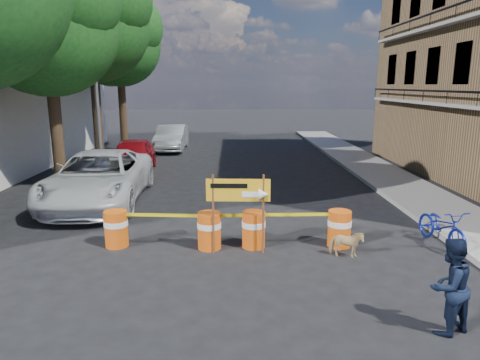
{
  "coord_description": "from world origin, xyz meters",
  "views": [
    {
      "loc": [
        -0.4,
        -8.89,
        3.9
      ],
      "look_at": [
        -0.14,
        2.71,
        1.3
      ],
      "focal_mm": 32.0,
      "sensor_mm": 36.0,
      "label": 1
    }
  ],
  "objects_px": {
    "bicycle": "(444,209)",
    "sedan_red": "(133,156)",
    "pedestrian": "(449,286)",
    "dog": "(346,244)",
    "barrel_mid_right": "(254,229)",
    "detour_sign": "(247,196)",
    "suv_white": "(99,178)",
    "barrel_mid_left": "(209,230)",
    "barrel_far_right": "(339,228)",
    "sedan_silver": "(172,138)",
    "barrel_far_left": "(116,228)"
  },
  "relations": [
    {
      "from": "pedestrian",
      "to": "sedan_red",
      "type": "relative_size",
      "value": 0.36
    },
    {
      "from": "barrel_mid_right",
      "to": "sedan_red",
      "type": "height_order",
      "value": "sedan_red"
    },
    {
      "from": "bicycle",
      "to": "dog",
      "type": "relative_size",
      "value": 2.42
    },
    {
      "from": "barrel_far_left",
      "to": "bicycle",
      "type": "xyz_separation_m",
      "value": [
        8.01,
        -0.12,
        0.46
      ]
    },
    {
      "from": "detour_sign",
      "to": "pedestrian",
      "type": "xyz_separation_m",
      "value": [
        3.07,
        -3.37,
        -0.6
      ]
    },
    {
      "from": "detour_sign",
      "to": "sedan_silver",
      "type": "distance_m",
      "value": 16.83
    },
    {
      "from": "suv_white",
      "to": "sedan_silver",
      "type": "height_order",
      "value": "suv_white"
    },
    {
      "from": "barrel_far_right",
      "to": "dog",
      "type": "xyz_separation_m",
      "value": [
        -0.01,
        -0.7,
        -0.15
      ]
    },
    {
      "from": "barrel_mid_right",
      "to": "pedestrian",
      "type": "xyz_separation_m",
      "value": [
        2.88,
        -3.75,
        0.33
      ]
    },
    {
      "from": "barrel_mid_right",
      "to": "barrel_far_left",
      "type": "bearing_deg",
      "value": 177.79
    },
    {
      "from": "pedestrian",
      "to": "dog",
      "type": "height_order",
      "value": "pedestrian"
    },
    {
      "from": "barrel_mid_right",
      "to": "bicycle",
      "type": "distance_m",
      "value": 4.67
    },
    {
      "from": "barrel_mid_left",
      "to": "bicycle",
      "type": "bearing_deg",
      "value": 0.72
    },
    {
      "from": "bicycle",
      "to": "dog",
      "type": "height_order",
      "value": "bicycle"
    },
    {
      "from": "barrel_far_right",
      "to": "suv_white",
      "type": "relative_size",
      "value": 0.15
    },
    {
      "from": "barrel_mid_left",
      "to": "bicycle",
      "type": "xyz_separation_m",
      "value": [
        5.72,
        0.07,
        0.46
      ]
    },
    {
      "from": "barrel_mid_right",
      "to": "dog",
      "type": "xyz_separation_m",
      "value": [
        2.09,
        -0.68,
        -0.15
      ]
    },
    {
      "from": "barrel_mid_right",
      "to": "pedestrian",
      "type": "distance_m",
      "value": 4.74
    },
    {
      "from": "barrel_far_right",
      "to": "pedestrian",
      "type": "bearing_deg",
      "value": -78.35
    },
    {
      "from": "barrel_mid_left",
      "to": "barrel_far_right",
      "type": "distance_m",
      "value": 3.18
    },
    {
      "from": "bicycle",
      "to": "sedan_red",
      "type": "relative_size",
      "value": 0.42
    },
    {
      "from": "barrel_far_left",
      "to": "barrel_mid_left",
      "type": "height_order",
      "value": "same"
    },
    {
      "from": "barrel_mid_left",
      "to": "dog",
      "type": "bearing_deg",
      "value": -11.0
    },
    {
      "from": "sedan_red",
      "to": "dog",
      "type": "bearing_deg",
      "value": -59.8
    },
    {
      "from": "barrel_mid_right",
      "to": "bicycle",
      "type": "xyz_separation_m",
      "value": [
        4.64,
        0.01,
        0.46
      ]
    },
    {
      "from": "bicycle",
      "to": "dog",
      "type": "bearing_deg",
      "value": -173.07
    },
    {
      "from": "pedestrian",
      "to": "detour_sign",
      "type": "bearing_deg",
      "value": -72.11
    },
    {
      "from": "barrel_mid_left",
      "to": "sedan_red",
      "type": "relative_size",
      "value": 0.2
    },
    {
      "from": "barrel_mid_left",
      "to": "detour_sign",
      "type": "bearing_deg",
      "value": -19.88
    },
    {
      "from": "barrel_far_right",
      "to": "bicycle",
      "type": "distance_m",
      "value": 2.58
    },
    {
      "from": "pedestrian",
      "to": "dog",
      "type": "xyz_separation_m",
      "value": [
        -0.79,
        3.08,
        -0.47
      ]
    },
    {
      "from": "barrel_far_right",
      "to": "dog",
      "type": "distance_m",
      "value": 0.71
    },
    {
      "from": "dog",
      "to": "suv_white",
      "type": "height_order",
      "value": "suv_white"
    },
    {
      "from": "barrel_mid_right",
      "to": "sedan_red",
      "type": "distance_m",
      "value": 10.53
    },
    {
      "from": "detour_sign",
      "to": "dog",
      "type": "xyz_separation_m",
      "value": [
        2.28,
        -0.3,
        -1.07
      ]
    },
    {
      "from": "barrel_far_right",
      "to": "bicycle",
      "type": "xyz_separation_m",
      "value": [
        2.54,
        -0.01,
        0.46
      ]
    },
    {
      "from": "suv_white",
      "to": "sedan_red",
      "type": "xyz_separation_m",
      "value": [
        0.0,
        5.12,
        -0.09
      ]
    },
    {
      "from": "dog",
      "to": "suv_white",
      "type": "distance_m",
      "value": 8.57
    },
    {
      "from": "bicycle",
      "to": "sedan_red",
      "type": "bearing_deg",
      "value": 127.81
    },
    {
      "from": "bicycle",
      "to": "sedan_red",
      "type": "height_order",
      "value": "bicycle"
    },
    {
      "from": "barrel_mid_right",
      "to": "suv_white",
      "type": "bearing_deg",
      "value": 139.95
    },
    {
      "from": "sedan_red",
      "to": "barrel_far_right",
      "type": "bearing_deg",
      "value": -57.78
    },
    {
      "from": "barrel_far_left",
      "to": "dog",
      "type": "bearing_deg",
      "value": -8.42
    },
    {
      "from": "barrel_mid_right",
      "to": "detour_sign",
      "type": "height_order",
      "value": "detour_sign"
    },
    {
      "from": "barrel_far_left",
      "to": "barrel_mid_right",
      "type": "bearing_deg",
      "value": -2.21
    },
    {
      "from": "barrel_far_left",
      "to": "dog",
      "type": "xyz_separation_m",
      "value": [
        5.46,
        -0.81,
        -0.15
      ]
    },
    {
      "from": "barrel_far_left",
      "to": "suv_white",
      "type": "height_order",
      "value": "suv_white"
    },
    {
      "from": "bicycle",
      "to": "pedestrian",
      "type": "bearing_deg",
      "value": -123.25
    },
    {
      "from": "barrel_far_right",
      "to": "pedestrian",
      "type": "distance_m",
      "value": 3.87
    },
    {
      "from": "barrel_mid_left",
      "to": "bicycle",
      "type": "relative_size",
      "value": 0.48
    }
  ]
}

